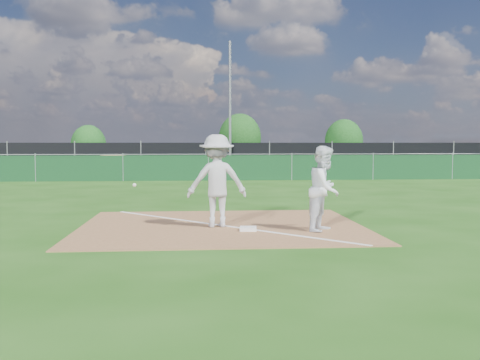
# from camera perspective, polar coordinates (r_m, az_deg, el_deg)

# --- Properties ---
(ground) EXTENTS (90.00, 90.00, 0.00)m
(ground) POSITION_cam_1_polar(r_m,az_deg,el_deg) (20.44, -3.10, -1.05)
(ground) COLOR #1C4C10
(ground) RESTS_ON ground
(infield_dirt) EXTENTS (6.00, 5.00, 0.02)m
(infield_dirt) POSITION_cam_1_polar(r_m,az_deg,el_deg) (11.51, -1.95, -4.93)
(infield_dirt) COLOR brown
(infield_dirt) RESTS_ON ground
(foul_line) EXTENTS (5.01, 5.01, 0.01)m
(foul_line) POSITION_cam_1_polar(r_m,az_deg,el_deg) (11.51, -1.95, -4.86)
(foul_line) COLOR white
(foul_line) RESTS_ON infield_dirt
(green_fence) EXTENTS (44.00, 0.05, 1.20)m
(green_fence) POSITION_cam_1_polar(r_m,az_deg,el_deg) (25.39, -3.39, 1.29)
(green_fence) COLOR #0F381A
(green_fence) RESTS_ON ground
(dirt_mound) EXTENTS (3.38, 2.60, 1.17)m
(dirt_mound) POSITION_cam_1_polar(r_m,az_deg,el_deg) (29.23, -13.38, 1.52)
(dirt_mound) COLOR olive
(dirt_mound) RESTS_ON ground
(black_fence) EXTENTS (46.00, 0.04, 1.80)m
(black_fence) POSITION_cam_1_polar(r_m,az_deg,el_deg) (33.37, -3.67, 2.45)
(black_fence) COLOR black
(black_fence) RESTS_ON ground
(parking_lot) EXTENTS (46.00, 9.00, 0.01)m
(parking_lot) POSITION_cam_1_polar(r_m,az_deg,el_deg) (38.40, -3.78, 1.32)
(parking_lot) COLOR black
(parking_lot) RESTS_ON ground
(light_pole) EXTENTS (0.16, 0.16, 8.00)m
(light_pole) POSITION_cam_1_polar(r_m,az_deg,el_deg) (33.19, -1.07, 7.81)
(light_pole) COLOR slate
(light_pole) RESTS_ON ground
(first_base) EXTENTS (0.37, 0.37, 0.07)m
(first_base) POSITION_cam_1_polar(r_m,az_deg,el_deg) (10.87, 0.88, -5.21)
(first_base) COLOR white
(first_base) RESTS_ON infield_dirt
(play_at_first) EXTENTS (2.44, 0.81, 1.95)m
(play_at_first) POSITION_cam_1_polar(r_m,az_deg,el_deg) (11.27, -2.48, -0.08)
(play_at_first) COLOR silver
(play_at_first) RESTS_ON infield_dirt
(runner) EXTENTS (1.00, 1.06, 1.73)m
(runner) POSITION_cam_1_polar(r_m,az_deg,el_deg) (10.94, 9.02, -0.93)
(runner) COLOR white
(runner) RESTS_ON ground
(car_left) EXTENTS (4.19, 1.88, 1.40)m
(car_left) POSITION_cam_1_polar(r_m,az_deg,el_deg) (37.74, -13.48, 2.24)
(car_left) COLOR #9EA1A5
(car_left) RESTS_ON parking_lot
(car_mid) EXTENTS (4.67, 3.01, 1.45)m
(car_mid) POSITION_cam_1_polar(r_m,az_deg,el_deg) (37.13, -2.56, 2.36)
(car_mid) COLOR black
(car_mid) RESTS_ON parking_lot
(car_right) EXTENTS (4.89, 2.40, 1.37)m
(car_right) POSITION_cam_1_polar(r_m,az_deg,el_deg) (38.24, 0.82, 2.35)
(car_right) COLOR black
(car_right) RESTS_ON parking_lot
(tree_left) EXTENTS (2.68, 2.68, 3.18)m
(tree_left) POSITION_cam_1_polar(r_m,az_deg,el_deg) (43.25, -15.85, 3.63)
(tree_left) COLOR #382316
(tree_left) RESTS_ON ground
(tree_mid) EXTENTS (3.59, 3.59, 4.25)m
(tree_mid) POSITION_cam_1_polar(r_m,az_deg,el_deg) (45.23, -0.00, 4.50)
(tree_mid) COLOR #382316
(tree_mid) RESTS_ON ground
(tree_right) EXTENTS (3.20, 3.20, 3.80)m
(tree_right) POSITION_cam_1_polar(r_m,az_deg,el_deg) (46.53, 11.02, 4.12)
(tree_right) COLOR #382316
(tree_right) RESTS_ON ground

